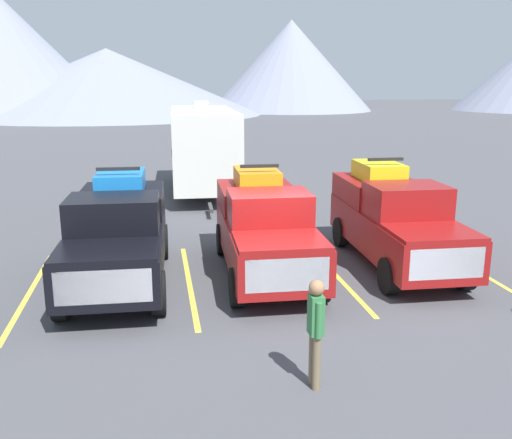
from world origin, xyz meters
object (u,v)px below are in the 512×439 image
Objects in this scene: pickup_truck_a at (118,232)px; camper_trailer_a at (203,145)px; person_b at (316,326)px; pickup_truck_c at (394,218)px; pickup_truck_b at (264,226)px.

camper_trailer_a is (2.90, 10.57, 0.78)m from pickup_truck_a.
pickup_truck_a is at bearing 120.70° from person_b.
pickup_truck_c is 0.62× the size of camper_trailer_a.
camper_trailer_a is 15.97m from person_b.
pickup_truck_a reaches higher than person_b.
camper_trailer_a is (-0.55, 10.55, 0.80)m from pickup_truck_b.
camper_trailer_a is at bearing 110.88° from pickup_truck_c.
person_b is at bearing -123.39° from pickup_truck_c.
pickup_truck_b is at bearing 0.29° from pickup_truck_a.
person_b is at bearing -59.30° from pickup_truck_a.
pickup_truck_a is at bearing -105.34° from camper_trailer_a.
pickup_truck_a is 6.25m from person_b.
camper_trailer_a reaches higher than person_b.
pickup_truck_a is 0.62× the size of camper_trailer_a.
pickup_truck_b is at bearing -87.00° from camper_trailer_a.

